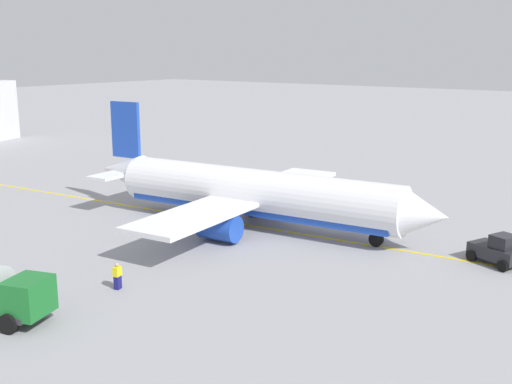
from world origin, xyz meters
name	(u,v)px	position (x,y,z in m)	size (l,w,h in m)	color
ground_plane	(256,227)	(0.00, 0.00, 0.00)	(400.00, 400.00, 0.00)	#939399
airplane	(251,194)	(-0.46, -0.04, 2.78)	(33.48, 26.73, 9.91)	white
pushback_tug	(498,250)	(19.20, 2.24, 1.01)	(4.09, 3.41, 2.20)	#232328
refueling_worker	(117,276)	(1.48, -16.56, 0.82)	(0.48, 0.59, 1.71)	navy
safety_cone_nose	(393,233)	(10.54, 4.21, 0.30)	(0.53, 0.53, 0.59)	#F2590F
taxi_line_marking	(256,227)	(0.00, 0.00, 0.01)	(82.98, 0.30, 0.01)	yellow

